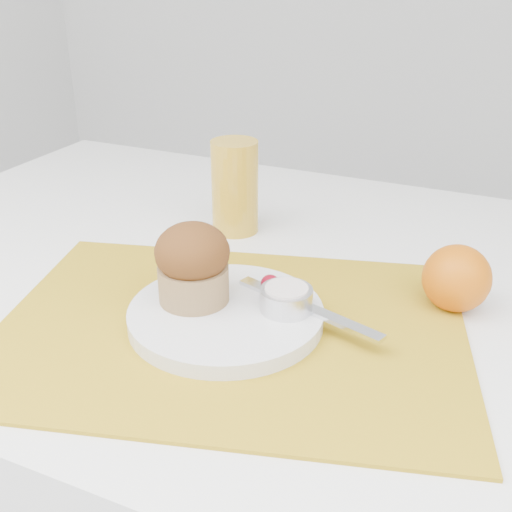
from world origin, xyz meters
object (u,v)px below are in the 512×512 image
at_px(table, 261,483).
at_px(plate, 226,315).
at_px(muffin, 193,263).
at_px(orange, 457,278).
at_px(juice_glass, 235,187).

bearing_deg(table, plate, -82.10).
relative_size(plate, muffin, 2.32).
relative_size(plate, orange, 2.77).
bearing_deg(plate, table, 97.90).
distance_m(table, muffin, 0.46).
xyz_separation_m(table, plate, (0.02, -0.14, 0.39)).
xyz_separation_m(plate, muffin, (-0.04, 0.00, 0.05)).
distance_m(juice_glass, muffin, 0.25).
relative_size(table, juice_glass, 8.91).
distance_m(plate, juice_glass, 0.27).
xyz_separation_m(plate, orange, (0.22, 0.14, 0.03)).
bearing_deg(orange, muffin, -152.09).
xyz_separation_m(orange, juice_glass, (-0.33, 0.10, 0.03)).
bearing_deg(muffin, juice_glass, 105.41).
height_order(orange, juice_glass, juice_glass).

